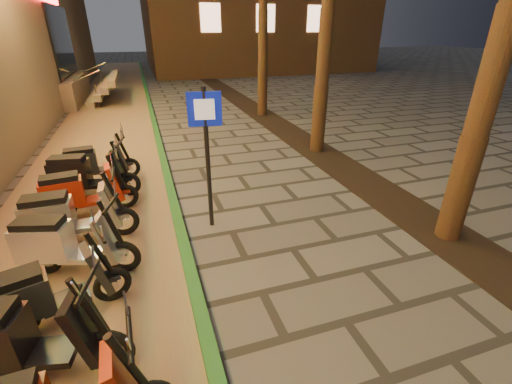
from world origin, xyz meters
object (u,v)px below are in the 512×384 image
object	(u,v)px
scooter_7	(43,294)
scooter_9	(67,216)
scooter_6	(16,339)
scooter_8	(63,243)
scooter_12	(93,163)
scooter_10	(79,193)
scooter_11	(84,175)
pedestrian_sign	(207,141)

from	to	relation	value
scooter_7	scooter_9	xyz separation A→B (m)	(0.00, 1.88, 0.05)
scooter_6	scooter_8	world-z (taller)	scooter_6
scooter_6	scooter_12	size ratio (longest dim) A/B	1.09
scooter_6	scooter_10	size ratio (longest dim) A/B	1.04
scooter_6	scooter_11	size ratio (longest dim) A/B	0.99
scooter_7	scooter_12	size ratio (longest dim) A/B	0.97
scooter_8	scooter_12	world-z (taller)	scooter_8
pedestrian_sign	scooter_9	bearing A→B (deg)	-174.96
scooter_9	scooter_10	distance (m)	0.98
scooter_6	scooter_11	bearing A→B (deg)	100.41
pedestrian_sign	scooter_7	distance (m)	3.17
scooter_8	scooter_12	distance (m)	3.51
scooter_9	scooter_11	bearing A→B (deg)	87.19
scooter_9	pedestrian_sign	bearing A→B (deg)	-4.11
pedestrian_sign	scooter_12	distance (m)	3.76
scooter_6	scooter_12	world-z (taller)	scooter_6
scooter_6	scooter_11	distance (m)	4.43
scooter_8	scooter_11	xyz separation A→B (m)	(-0.00, 2.67, 0.02)
pedestrian_sign	scooter_8	distance (m)	2.66
scooter_9	scooter_10	size ratio (longest dim) A/B	1.03
scooter_11	scooter_12	size ratio (longest dim) A/B	1.10
scooter_11	scooter_10	bearing A→B (deg)	-81.21
scooter_7	scooter_10	world-z (taller)	scooter_10
pedestrian_sign	scooter_10	world-z (taller)	pedestrian_sign
pedestrian_sign	scooter_9	size ratio (longest dim) A/B	1.44
scooter_6	scooter_11	xyz separation A→B (m)	(0.15, 4.43, 0.00)
pedestrian_sign	scooter_6	size ratio (longest dim) A/B	1.42
scooter_7	scooter_11	distance (m)	3.71
scooter_6	scooter_12	distance (m)	5.27
pedestrian_sign	scooter_10	xyz separation A→B (m)	(-2.33, 1.11, -1.12)
scooter_8	scooter_11	bearing A→B (deg)	105.68
scooter_7	scooter_8	world-z (taller)	scooter_8
scooter_8	scooter_10	xyz separation A→B (m)	(-0.01, 1.82, -0.01)
scooter_8	scooter_10	bearing A→B (deg)	106.10
scooter_6	scooter_8	distance (m)	1.77
scooter_11	scooter_9	bearing A→B (deg)	-82.23
scooter_7	scooter_8	xyz separation A→B (m)	(0.06, 1.04, 0.04)
scooter_9	scooter_8	bearing A→B (deg)	-86.74
scooter_12	scooter_11	bearing A→B (deg)	-101.65
pedestrian_sign	scooter_8	size ratio (longest dim) A/B	1.47
scooter_10	scooter_12	bearing A→B (deg)	79.32
scooter_7	scooter_11	bearing A→B (deg)	71.55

